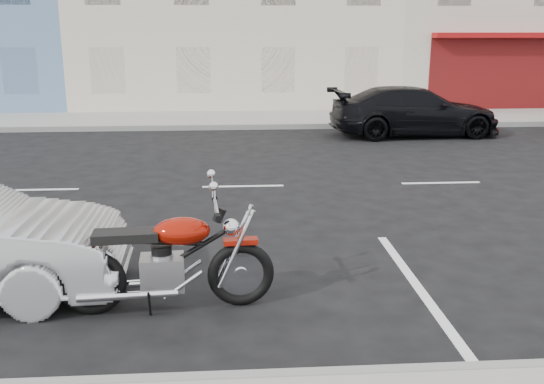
{
  "coord_description": "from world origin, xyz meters",
  "views": [
    {
      "loc": [
        -2.22,
        -11.6,
        3.01
      ],
      "look_at": [
        -1.66,
        -3.42,
        0.8
      ],
      "focal_mm": 40.0,
      "sensor_mm": 36.0,
      "label": 1
    }
  ],
  "objects": [
    {
      "name": "motorcycle",
      "position": [
        -2.11,
        -5.32,
        0.54
      ],
      "size": [
        2.36,
        0.78,
        1.18
      ],
      "rotation": [
        0.0,
        0.0,
        0.07
      ],
      "color": "black",
      "rests_on": "ground"
    },
    {
      "name": "sidewalk_far",
      "position": [
        -5.0,
        8.7,
        0.07
      ],
      "size": [
        80.0,
        3.4,
        0.15
      ],
      "primitive_type": "cube",
      "color": "gray",
      "rests_on": "ground"
    },
    {
      "name": "curb_far",
      "position": [
        -5.0,
        7.0,
        0.08
      ],
      "size": [
        80.0,
        0.12,
        0.16
      ],
      "primitive_type": "cube",
      "color": "gray",
      "rests_on": "ground"
    },
    {
      "name": "ground",
      "position": [
        0.0,
        0.0,
        0.0
      ],
      "size": [
        120.0,
        120.0,
        0.0
      ],
      "primitive_type": "plane",
      "color": "black",
      "rests_on": "ground"
    },
    {
      "name": "car_far",
      "position": [
        3.1,
        5.61,
        0.71
      ],
      "size": [
        4.97,
        2.23,
        1.42
      ],
      "primitive_type": "imported",
      "rotation": [
        0.0,
        0.0,
        1.62
      ],
      "color": "black",
      "rests_on": "ground"
    }
  ]
}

